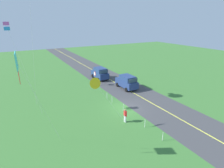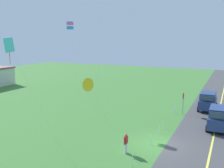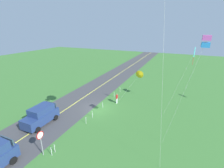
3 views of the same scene
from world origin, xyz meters
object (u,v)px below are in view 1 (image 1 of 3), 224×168
(stop_sign, at_px, (95,76))
(kite_red_low, at_px, (95,83))
(car_suv_foreground, at_px, (127,82))
(kite_blue_mid, at_px, (7,26))
(car_parked_east_near, at_px, (100,73))
(person_adult_near, at_px, (125,115))
(kite_yellow_high, at_px, (17,63))

(stop_sign, relative_size, kite_red_low, 0.45)
(car_suv_foreground, xyz_separation_m, kite_blue_mid, (-1.53, 16.21, 9.11))
(car_parked_east_near, xyz_separation_m, kite_red_low, (-15.83, 7.97, 3.96))
(person_adult_near, bearing_deg, car_suv_foreground, -176.12)
(car_suv_foreground, relative_size, kite_blue_mid, 0.41)
(stop_sign, height_order, person_adult_near, stop_sign)
(person_adult_near, distance_m, kite_blue_mid, 15.66)
(stop_sign, height_order, kite_blue_mid, kite_blue_mid)
(car_parked_east_near, relative_size, person_adult_near, 2.75)
(kite_blue_mid, bearing_deg, kite_yellow_high, -178.58)
(person_adult_near, distance_m, kite_yellow_high, 12.29)
(kite_red_low, bearing_deg, stop_sign, -23.43)
(kite_red_low, distance_m, kite_blue_mid, 11.09)
(car_parked_east_near, bearing_deg, stop_sign, 141.95)
(stop_sign, relative_size, kite_yellow_high, 0.29)
(kite_red_low, bearing_deg, kite_yellow_high, 106.81)
(car_parked_east_near, relative_size, kite_red_low, 0.77)
(kite_blue_mid, relative_size, kite_yellow_high, 1.20)
(car_suv_foreground, relative_size, stop_sign, 1.72)
(car_parked_east_near, xyz_separation_m, kite_yellow_high, (-17.75, 14.33, 6.99))
(stop_sign, distance_m, person_adult_near, 13.09)
(car_suv_foreground, xyz_separation_m, kite_yellow_high, (-10.74, 15.98, 6.99))
(car_suv_foreground, bearing_deg, person_adult_near, 145.60)
(stop_sign, bearing_deg, kite_blue_mid, 113.89)
(car_suv_foreground, bearing_deg, kite_red_low, 132.50)
(stop_sign, bearing_deg, car_suv_foreground, -132.60)
(person_adult_near, relative_size, kite_blue_mid, 0.15)
(person_adult_near, xyz_separation_m, kite_red_low, (0.25, 3.41, 4.25))
(car_parked_east_near, height_order, kite_yellow_high, kite_yellow_high)
(kite_red_low, bearing_deg, car_suv_foreground, -47.50)
(car_parked_east_near, bearing_deg, car_suv_foreground, -166.74)
(car_suv_foreground, relative_size, kite_yellow_high, 0.49)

